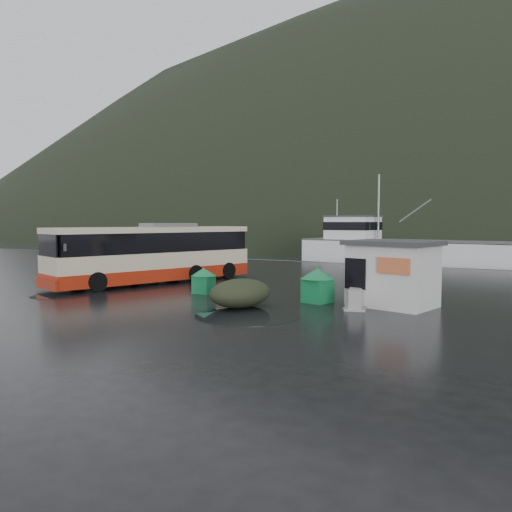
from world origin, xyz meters
The scene contains 14 objects.
ground centered at (0.00, 0.00, 0.00)m, with size 160.00×160.00×0.00m, color black.
harbor_water centered at (0.00, 110.00, 0.00)m, with size 300.00×180.00×0.02m, color black.
quay_edge centered at (0.00, 20.00, 0.00)m, with size 160.00×0.60×1.50m, color #999993.
coach_bus centered at (-4.13, 1.21, 0.00)m, with size 3.16×12.70×3.59m, color beige, non-canonical shape.
white_van centered at (-6.76, 2.27, 0.00)m, with size 1.91×5.52×2.30m, color silver, non-canonical shape.
waste_bin_left centered at (0.90, -0.92, 0.00)m, with size 0.94×0.94×1.30m, color #157740, non-canonical shape.
waste_bin_right centered at (7.08, -0.86, 0.00)m, with size 1.13×1.13×1.57m, color #157740, non-canonical shape.
dome_tent centered at (4.64, -3.59, 0.00)m, with size 2.22×3.11×1.22m, color #262C1A, non-canonical shape.
ticket_kiosk centered at (10.29, -0.22, 0.00)m, with size 3.64×2.76×2.85m, color silver, non-canonical shape.
jersey_barrier_a centered at (9.11, -1.38, 0.00)m, with size 0.79×1.57×0.79m, color #999993, non-canonical shape.
jersey_barrier_b centered at (10.59, 0.05, 0.00)m, with size 0.78×1.56×0.78m, color #999993, non-canonical shape.
jersey_barrier_c centered at (9.05, -1.51, 0.00)m, with size 0.85×1.69×0.85m, color #999993, non-canonical shape.
fishing_trawler centered at (4.72, 28.45, 0.00)m, with size 24.34×5.35×9.74m, color silver, non-canonical shape.
puddles centered at (3.85, -5.16, 0.01)m, with size 13.99×4.12×0.01m.
Camera 1 is at (15.34, -21.84, 3.68)m, focal length 35.00 mm.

